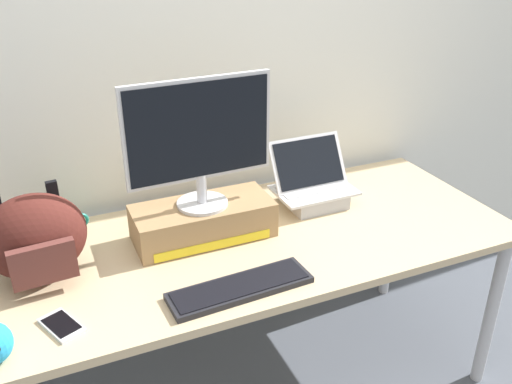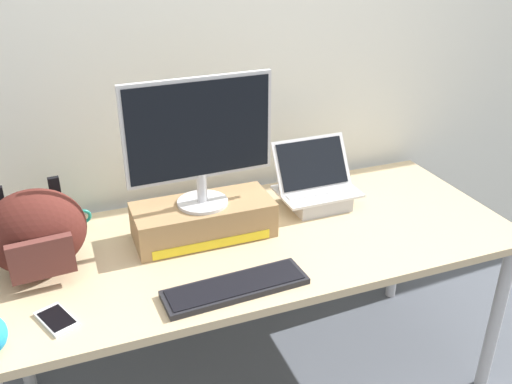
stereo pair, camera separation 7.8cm
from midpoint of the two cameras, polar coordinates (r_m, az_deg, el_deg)
name	(u,v)px [view 2 (the right image)]	position (r m, az deg, el deg)	size (l,w,h in m)	color
back_wall	(210,50)	(2.23, -3.69, 14.38)	(7.00, 0.10, 2.60)	silver
desk	(256,252)	(2.04, 1.11, -6.18)	(1.88, 0.79, 0.73)	tan
toner_box_yellow	(204,220)	(1.98, -4.31, -2.88)	(0.50, 0.22, 0.13)	#9E7A51
desktop_monitor	(200,138)	(1.85, -4.62, 5.59)	(0.51, 0.18, 0.45)	silver
open_laptop	(316,192)	(2.22, 7.22, -0.03)	(0.32, 0.22, 0.25)	#ADADB2
external_keyboard	(236,287)	(1.73, -0.80, -9.80)	(0.46, 0.16, 0.02)	black
messenger_backpack	(36,232)	(1.87, -20.68, -3.90)	(0.33, 0.29, 0.28)	#4C1E19
coffee_mug	(69,220)	(2.10, -17.78, -2.80)	(0.13, 0.09, 0.10)	#1E7F70
cell_phone	(57,319)	(1.70, -18.62, -12.37)	(0.12, 0.16, 0.01)	silver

